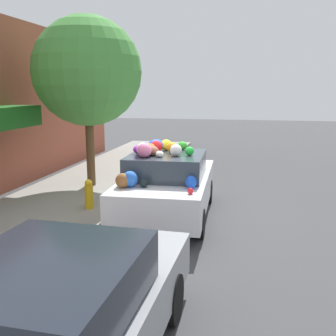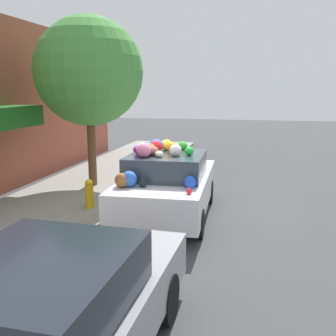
# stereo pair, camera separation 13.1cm
# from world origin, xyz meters

# --- Properties ---
(ground_plane) EXTENTS (60.00, 60.00, 0.00)m
(ground_plane) POSITION_xyz_m (0.00, 0.00, 0.00)
(ground_plane) COLOR #424244
(sidewalk_curb) EXTENTS (24.00, 3.20, 0.13)m
(sidewalk_curb) POSITION_xyz_m (0.00, 2.70, 0.06)
(sidewalk_curb) COLOR gray
(sidewalk_curb) RESTS_ON ground
(street_tree) EXTENTS (3.04, 3.04, 4.77)m
(street_tree) POSITION_xyz_m (2.02, 2.59, 3.37)
(street_tree) COLOR brown
(street_tree) RESTS_ON sidewalk_curb
(fire_hydrant) EXTENTS (0.20, 0.20, 0.70)m
(fire_hydrant) POSITION_xyz_m (-0.18, 1.74, 0.47)
(fire_hydrant) COLOR gold
(fire_hydrant) RESTS_ON sidewalk_curb
(art_car) EXTENTS (4.09, 1.98, 1.79)m
(art_car) POSITION_xyz_m (-0.04, -0.11, 0.80)
(art_car) COLOR silver
(art_car) RESTS_ON ground
(parked_car_plain) EXTENTS (4.30, 1.91, 1.41)m
(parked_car_plain) POSITION_xyz_m (-5.46, -0.17, 0.73)
(parked_car_plain) COLOR gray
(parked_car_plain) RESTS_ON ground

